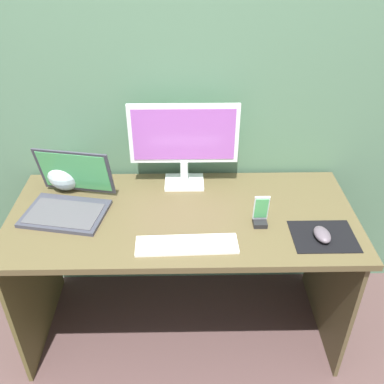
{
  "coord_description": "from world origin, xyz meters",
  "views": [
    {
      "loc": [
        0.02,
        -1.46,
        1.8
      ],
      "look_at": [
        0.04,
        -0.02,
        0.84
      ],
      "focal_mm": 40.19,
      "sensor_mm": 36.0,
      "label": 1
    }
  ],
  "objects_px": {
    "monitor": "(184,140)",
    "fishbowl": "(66,171)",
    "keyboard_external": "(187,245)",
    "mouse": "(322,235)",
    "laptop": "(69,199)",
    "phone_in_dock": "(261,215)"
  },
  "relations": [
    {
      "from": "monitor",
      "to": "fishbowl",
      "type": "xyz_separation_m",
      "value": [
        -0.54,
        -0.02,
        -0.14
      ]
    },
    {
      "from": "fishbowl",
      "to": "keyboard_external",
      "type": "distance_m",
      "value": 0.7
    },
    {
      "from": "keyboard_external",
      "to": "monitor",
      "type": "bearing_deg",
      "value": 89.34
    },
    {
      "from": "fishbowl",
      "to": "mouse",
      "type": "distance_m",
      "value": 1.14
    },
    {
      "from": "laptop",
      "to": "keyboard_external",
      "type": "bearing_deg",
      "value": -26.79
    },
    {
      "from": "fishbowl",
      "to": "mouse",
      "type": "xyz_separation_m",
      "value": [
        1.07,
        -0.39,
        -0.06
      ]
    },
    {
      "from": "monitor",
      "to": "keyboard_external",
      "type": "bearing_deg",
      "value": -88.92
    },
    {
      "from": "monitor",
      "to": "mouse",
      "type": "distance_m",
      "value": 0.71
    },
    {
      "from": "laptop",
      "to": "fishbowl",
      "type": "distance_m",
      "value": 0.18
    },
    {
      "from": "laptop",
      "to": "fishbowl",
      "type": "height_order",
      "value": "laptop"
    },
    {
      "from": "monitor",
      "to": "mouse",
      "type": "bearing_deg",
      "value": -37.45
    },
    {
      "from": "phone_in_dock",
      "to": "laptop",
      "type": "bearing_deg",
      "value": 171.19
    },
    {
      "from": "laptop",
      "to": "phone_in_dock",
      "type": "relative_size",
      "value": 2.74
    },
    {
      "from": "monitor",
      "to": "fishbowl",
      "type": "bearing_deg",
      "value": -178.07
    },
    {
      "from": "fishbowl",
      "to": "phone_in_dock",
      "type": "bearing_deg",
      "value": -19.4
    },
    {
      "from": "mouse",
      "to": "phone_in_dock",
      "type": "xyz_separation_m",
      "value": [
        -0.23,
        0.1,
        0.03
      ]
    },
    {
      "from": "monitor",
      "to": "mouse",
      "type": "xyz_separation_m",
      "value": [
        0.54,
        -0.41,
        -0.2
      ]
    },
    {
      "from": "mouse",
      "to": "phone_in_dock",
      "type": "height_order",
      "value": "phone_in_dock"
    },
    {
      "from": "keyboard_external",
      "to": "phone_in_dock",
      "type": "relative_size",
      "value": 2.81
    },
    {
      "from": "fishbowl",
      "to": "phone_in_dock",
      "type": "xyz_separation_m",
      "value": [
        0.84,
        -0.3,
        -0.03
      ]
    },
    {
      "from": "laptop",
      "to": "fishbowl",
      "type": "relative_size",
      "value": 2.19
    },
    {
      "from": "keyboard_external",
      "to": "mouse",
      "type": "relative_size",
      "value": 3.92
    }
  ]
}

